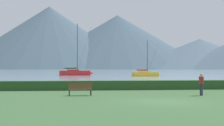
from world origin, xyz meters
TOP-DOWN VIEW (x-y plane):
  - ground_plane at (0.00, 0.00)m, footprint 1000.00×1000.00m
  - harbor_water at (0.00, 137.00)m, footprint 320.00×246.00m
  - hedge_line at (0.00, 11.00)m, footprint 80.00×1.20m
  - sailboat_slip_2 at (10.81, 56.85)m, footprint 7.06×3.13m
  - sailboat_slip_5 at (-5.32, 67.73)m, footprint 9.06×3.58m
  - park_bench_near_path at (-4.91, 4.79)m, footprint 1.76×0.58m
  - person_seated_viewer at (3.94, 4.02)m, footprint 0.36×0.57m
  - distant_hill_west_ridge at (139.42, 364.72)m, footprint 183.62×183.62m
  - distant_hill_central_peak at (-37.84, 409.96)m, footprint 228.54×228.54m
  - distant_hill_far_shoulder at (47.87, 408.96)m, footprint 228.89×228.89m

SIDE VIEW (x-z plane):
  - ground_plane at x=0.00m, z-range 0.00..0.00m
  - harbor_water at x=0.00m, z-range 0.00..0.00m
  - hedge_line at x=0.00m, z-range 0.00..0.84m
  - park_bench_near_path at x=-4.91m, z-range 0.06..1.01m
  - sailboat_slip_2 at x=10.81m, z-range -3.56..4.71m
  - sailboat_slip_5 at x=-5.32m, z-range -5.91..7.43m
  - person_seated_viewer at x=3.94m, z-range 0.15..1.80m
  - distant_hill_west_ridge at x=139.42m, z-range 0.00..35.24m
  - distant_hill_far_shoulder at x=47.87m, z-range 0.00..68.33m
  - distant_hill_central_peak at x=-37.84m, z-range 0.00..78.04m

